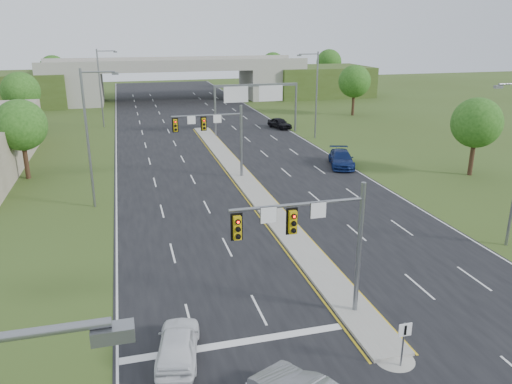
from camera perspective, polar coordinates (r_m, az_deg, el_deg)
The scene contains 23 objects.
ground at distance 26.83m, azimuth 11.19°, elevation -13.34°, with size 240.00×240.00×0.00m, color #37491A.
road at distance 58.00m, azimuth -3.95°, elevation 4.44°, with size 24.00×160.00×0.02m, color black.
median at distance 46.68m, azimuth -1.08°, elevation 1.13°, with size 2.00×54.00×0.16m, color gray.
median_nose at distance 23.89m, azimuth 15.56°, elevation -17.82°, with size 2.00×2.00×0.16m, color gray.
lane_markings at distance 52.11m, azimuth -3.30°, elevation 2.86°, with size 23.72×160.00×0.01m.
signal_mast_near at distance 23.75m, azimuth 7.04°, elevation -4.62°, with size 6.62×0.60×7.00m.
signal_mast_far at distance 46.90m, azimuth -4.39°, elevation 7.00°, with size 6.62×0.60×7.00m.
keep_right_sign at distance 22.73m, azimuth 16.56°, elevation -15.64°, with size 0.60×0.13×2.20m.
sign_gantry at distance 68.03m, azimuth -0.08°, elevation 11.04°, with size 11.58×0.44×6.67m.
overpass at distance 101.38m, azimuth -9.08°, elevation 12.29°, with size 80.00×14.00×8.10m.
lightpole_l_mid at distance 41.12m, azimuth -18.48°, elevation 6.45°, with size 2.85×0.25×11.00m.
lightpole_l_far at distance 75.73m, azimuth -17.26°, elevation 11.65°, with size 2.85×0.25×11.00m.
lightpole_r_far at distance 65.34m, azimuth 6.78°, elevation 11.37°, with size 2.85×0.25×11.00m.
tree_l_near at distance 51.88m, azimuth -25.30°, elevation 6.91°, with size 4.80×4.80×7.60m.
tree_l_mid at distance 76.91m, azimuth -25.31°, elevation 10.37°, with size 5.20×5.20×8.12m.
tree_r_near at distance 52.60m, azimuth 23.90°, elevation 7.23°, with size 4.80×4.80×7.60m.
tree_r_mid at distance 84.16m, azimuth 11.19°, elevation 12.30°, with size 5.20×5.20×8.12m.
tree_back_b at distance 115.36m, azimuth -22.17°, elevation 12.89°, with size 5.60×5.60×8.32m.
tree_back_c at distance 119.72m, azimuth 1.94°, elevation 14.35°, with size 5.60×5.60×8.32m.
tree_back_d at distance 124.48m, azimuth 8.33°, elevation 14.48°, with size 6.00×6.00×8.85m.
car_white at distance 23.04m, azimuth -8.93°, elevation -16.79°, with size 1.76×4.37×1.49m, color silver.
car_far_b at distance 52.92m, azimuth 9.73°, elevation 3.78°, with size 2.29×5.64×1.64m, color #0D1D51.
car_far_c at distance 72.38m, azimuth 2.72°, elevation 7.88°, with size 1.75×4.35×1.48m, color black.
Camera 1 is at (-10.68, -20.28, 13.96)m, focal length 35.00 mm.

